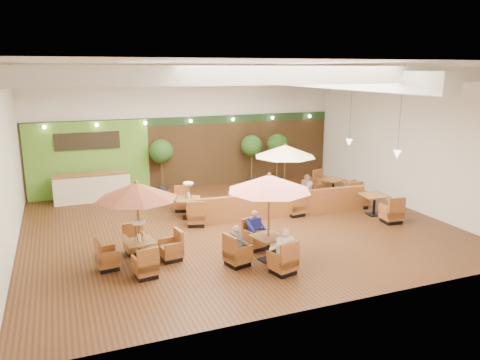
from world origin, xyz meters
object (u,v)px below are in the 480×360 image
table_3 (189,205)px  diner_3 (296,197)px  table_2 (285,165)px  diner_1 (255,226)px  table_4 (374,205)px  table_1 (267,198)px  table_0 (138,208)px  booth_divider (281,205)px  diner_4 (306,187)px  service_counter (92,187)px  table_5 (328,189)px  diner_2 (237,241)px  topiary_0 (161,153)px  diner_0 (283,246)px  topiary_1 (252,148)px  topiary_2 (277,146)px

table_3 → diner_3: bearing=-2.1°
table_2 → diner_1: (-2.69, -3.42, -1.02)m
table_4 → table_1: bearing=-150.5°
diner_1 → table_2: bearing=-141.3°
table_0 → booth_divider: bearing=16.2°
table_3 → table_4: 6.86m
table_0 → diner_3: 6.63m
table_2 → diner_4: (0.94, -0.00, -0.98)m
service_counter → table_5: (9.38, -2.91, -0.24)m
service_counter → booth_divider: service_counter is taller
service_counter → table_3: (3.09, -3.61, -0.09)m
booth_divider → table_5: booth_divider is taller
table_1 → diner_2: (-0.87, 0.00, -1.12)m
topiary_0 → diner_3: (3.88, -5.00, -1.04)m
booth_divider → table_5: (3.14, 1.86, -0.13)m
table_2 → topiary_0: 5.61m
diner_0 → diner_2: (-0.93, 0.93, -0.04)m
table_3 → topiary_1: (4.08, 3.81, 1.25)m
service_counter → topiary_1: (7.17, 0.20, 1.16)m
table_1 → topiary_2: size_ratio=1.12×
table_0 → diner_0: bearing=-37.2°
service_counter → topiary_2: topiary_2 is taller
booth_divider → table_4: bearing=-12.7°
table_5 → diner_3: bearing=-160.4°
table_3 → topiary_2: size_ratio=1.12×
topiary_1 → diner_2: 9.36m
diner_1 → topiary_1: bearing=-125.2°
service_counter → diner_0: diner_0 is taller
table_1 → booth_divider: bearing=43.0°
topiary_1 → topiary_2: 1.32m
service_counter → table_5: service_counter is taller
table_0 → diner_1: (3.43, -0.10, -0.91)m
table_5 → diner_1: (-5.25, -4.37, 0.39)m
booth_divider → diner_3: bearing=1.7°
booth_divider → table_0: (-5.54, -2.41, 1.17)m
service_counter → table_1: 9.26m
table_5 → topiary_1: (-2.21, 3.11, 1.40)m
table_4 → diner_2: bearing=-153.4°
table_1 → diner_4: 5.81m
booth_divider → diner_2: size_ratio=9.52×
table_4 → table_5: bearing=100.0°
table_2 → topiary_2: table_2 is taller
booth_divider → table_3: bearing=163.8°
booth_divider → topiary_1: topiary_1 is taller
booth_divider → diner_3: 0.63m
table_4 → topiary_2: (-1.11, 5.98, 1.36)m
topiary_2 → table_0: bearing=-136.5°
table_2 → table_4: table_2 is taller
diner_4 → table_2: bearing=86.8°
table_5 → table_0: bearing=-170.6°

